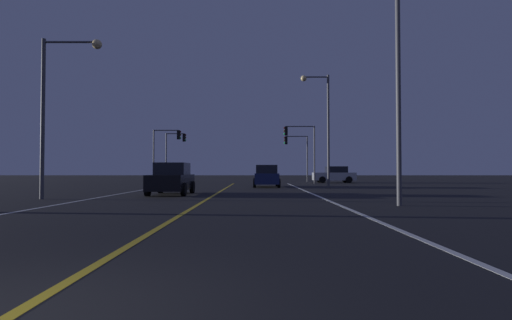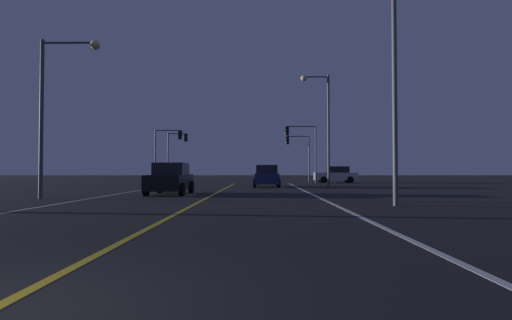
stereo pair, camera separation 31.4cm
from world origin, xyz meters
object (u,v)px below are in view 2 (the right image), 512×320
at_px(car_crossing_side, 336,175).
at_px(street_lamp_left_mid, 57,95).
at_px(traffic_light_far_left, 177,146).
at_px(car_ahead_far, 267,176).
at_px(street_lamp_right_far, 322,116).
at_px(street_lamp_right_near, 379,56).
at_px(traffic_light_near_left, 168,144).
at_px(car_oncoming, 170,179).
at_px(traffic_light_near_right, 301,141).
at_px(traffic_light_far_right, 298,148).

height_order(car_crossing_side, street_lamp_left_mid, street_lamp_left_mid).
bearing_deg(traffic_light_far_left, car_ahead_far, -54.98).
xyz_separation_m(car_crossing_side, street_lamp_right_far, (-3.37, -12.64, 4.37)).
bearing_deg(car_ahead_far, street_lamp_right_far, -118.21).
xyz_separation_m(traffic_light_far_left, street_lamp_right_far, (13.90, -16.29, 1.15)).
distance_m(traffic_light_far_left, street_lamp_right_near, 33.48).
distance_m(traffic_light_near_left, traffic_light_far_left, 5.51).
height_order(car_ahead_far, traffic_light_far_left, traffic_light_far_left).
bearing_deg(traffic_light_near_left, traffic_light_far_left, 92.61).
height_order(street_lamp_right_near, street_lamp_right_far, street_lamp_right_near).
bearing_deg(traffic_light_near_left, car_ahead_far, -41.84).
bearing_deg(street_lamp_right_near, car_oncoming, -36.43).
height_order(car_ahead_far, traffic_light_near_right, traffic_light_near_right).
relative_size(street_lamp_right_near, street_lamp_right_far, 1.06).
bearing_deg(street_lamp_right_near, car_crossing_side, -97.41).
distance_m(traffic_light_near_right, street_lamp_left_mid, 25.43).
bearing_deg(car_crossing_side, traffic_light_near_left, 6.18).
bearing_deg(traffic_light_far_right, street_lamp_right_near, 90.25).
xyz_separation_m(traffic_light_near_left, traffic_light_far_left, (-0.25, 5.50, 0.10)).
height_order(car_ahead_far, street_lamp_right_near, street_lamp_right_near).
relative_size(car_oncoming, street_lamp_left_mid, 0.59).
relative_size(traffic_light_far_right, street_lamp_right_near, 0.59).
distance_m(street_lamp_right_near, street_lamp_left_mid, 14.00).
xyz_separation_m(traffic_light_far_right, street_lamp_left_mid, (-13.45, -27.17, 0.86)).
distance_m(traffic_light_far_left, street_lamp_right_far, 21.45).
xyz_separation_m(traffic_light_far_left, street_lamp_left_mid, (0.20, -27.17, 0.67)).
xyz_separation_m(traffic_light_near_left, street_lamp_right_near, (13.53, -24.97, 1.57)).
distance_m(car_oncoming, traffic_light_far_right, 25.54).
bearing_deg(street_lamp_right_near, car_ahead_far, -76.67).
bearing_deg(street_lamp_right_near, traffic_light_near_right, -89.33).
relative_size(car_crossing_side, traffic_light_near_right, 0.75).
bearing_deg(street_lamp_left_mid, traffic_light_far_left, 90.42).
bearing_deg(car_ahead_far, traffic_light_near_right, -22.45).
bearing_deg(car_crossing_side, traffic_light_far_left, -11.95).
bearing_deg(car_crossing_side, street_lamp_right_near, 82.59).
bearing_deg(street_lamp_left_mid, traffic_light_near_left, 89.86).
bearing_deg(street_lamp_right_far, car_oncoming, 38.51).
height_order(traffic_light_far_right, street_lamp_left_mid, street_lamp_left_mid).
xyz_separation_m(traffic_light_near_right, traffic_light_near_left, (-13.24, 0.00, -0.28)).
height_order(car_ahead_far, traffic_light_far_right, traffic_light_far_right).
bearing_deg(car_oncoming, traffic_light_near_right, 153.96).
bearing_deg(traffic_light_far_right, car_crossing_side, 134.75).
relative_size(traffic_light_near_right, street_lamp_right_far, 0.69).
bearing_deg(street_lamp_left_mid, street_lamp_right_far, 38.45).
relative_size(car_oncoming, traffic_light_near_left, 0.81).
distance_m(street_lamp_right_near, street_lamp_right_far, 14.18).
bearing_deg(street_lamp_left_mid, car_ahead_far, 53.26).
distance_m(traffic_light_far_right, street_lamp_right_far, 16.35).
height_order(car_crossing_side, street_lamp_right_far, street_lamp_right_far).
height_order(traffic_light_near_left, traffic_light_far_left, traffic_light_far_left).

